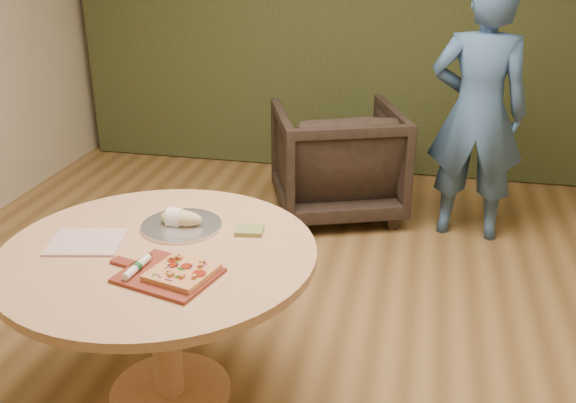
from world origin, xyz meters
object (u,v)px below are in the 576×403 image
(cutlery_roll, at_px, (137,267))
(serving_tray, at_px, (182,226))
(flatbread_pizza, at_px, (182,272))
(person_standing, at_px, (478,113))
(bread_roll, at_px, (179,218))
(armchair, at_px, (337,155))
(pedestal_table, at_px, (161,279))
(pizza_paddle, at_px, (166,275))

(cutlery_roll, relative_size, serving_tray, 0.56)
(flatbread_pizza, relative_size, person_standing, 0.16)
(person_standing, bearing_deg, bread_roll, 57.30)
(bread_roll, bearing_deg, cutlery_roll, -90.70)
(flatbread_pizza, distance_m, armchair, 2.45)
(flatbread_pizza, bearing_deg, bread_roll, 112.34)
(pedestal_table, relative_size, flatbread_pizza, 4.89)
(bread_roll, height_order, person_standing, person_standing)
(serving_tray, xyz_separation_m, person_standing, (1.35, 1.83, 0.11))
(flatbread_pizza, relative_size, bread_roll, 1.40)
(pedestal_table, bearing_deg, serving_tray, 84.96)
(cutlery_roll, xyz_separation_m, bread_roll, (0.01, 0.43, 0.01))
(pedestal_table, height_order, flatbread_pizza, flatbread_pizza)
(pedestal_table, height_order, serving_tray, serving_tray)
(serving_tray, distance_m, person_standing, 2.27)
(pedestal_table, xyz_separation_m, pizza_paddle, (0.12, -0.20, 0.15))
(flatbread_pizza, bearing_deg, armchair, 84.05)
(bread_roll, xyz_separation_m, person_standing, (1.36, 1.83, 0.07))
(pedestal_table, xyz_separation_m, person_standing, (1.37, 2.05, 0.25))
(flatbread_pizza, relative_size, cutlery_roll, 1.35)
(cutlery_roll, distance_m, bread_roll, 0.43)
(serving_tray, height_order, person_standing, person_standing)
(flatbread_pizza, height_order, cutlery_roll, flatbread_pizza)
(pizza_paddle, xyz_separation_m, armchair, (0.32, 2.41, -0.31))
(armchair, distance_m, person_standing, 1.04)
(pizza_paddle, relative_size, flatbread_pizza, 1.75)
(cutlery_roll, xyz_separation_m, serving_tray, (0.01, 0.43, -0.02))
(pizza_paddle, distance_m, serving_tray, 0.44)
(cutlery_roll, xyz_separation_m, armchair, (0.43, 2.42, -0.33))
(serving_tray, bearing_deg, cutlery_roll, -91.88)
(pedestal_table, relative_size, person_standing, 0.76)
(bread_roll, distance_m, person_standing, 2.28)
(pizza_paddle, xyz_separation_m, serving_tray, (-0.10, 0.42, -0.00))
(serving_tray, xyz_separation_m, armchair, (0.42, 1.99, -0.31))
(pizza_paddle, relative_size, serving_tray, 1.33)
(pedestal_table, bearing_deg, person_standing, 56.15)
(serving_tray, bearing_deg, person_standing, 53.47)
(pedestal_table, relative_size, cutlery_roll, 6.61)
(cutlery_roll, relative_size, person_standing, 0.12)
(cutlery_roll, distance_m, armchair, 2.48)
(serving_tray, bearing_deg, pedestal_table, -95.04)
(flatbread_pizza, relative_size, armchair, 0.30)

